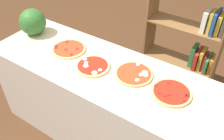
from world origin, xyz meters
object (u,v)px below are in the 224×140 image
at_px(pizza_mozzarella_2, 134,74).
at_px(watermelon, 33,22).
at_px(bookshelf, 191,48).
at_px(pizza_pepperoni_0, 69,49).
at_px(pizza_mozzarella_1, 93,66).
at_px(pizza_pepperoni_3, 171,92).

xyz_separation_m(pizza_mozzarella_2, watermelon, (-1.17, 0.01, 0.12)).
bearing_deg(watermelon, bookshelf, 35.79).
bearing_deg(pizza_pepperoni_0, bookshelf, 49.56).
distance_m(pizza_mozzarella_1, pizza_mozzarella_2, 0.36).
relative_size(pizza_pepperoni_3, bookshelf, 0.22).
xyz_separation_m(pizza_pepperoni_0, bookshelf, (0.86, 1.00, -0.24)).
distance_m(watermelon, bookshelf, 1.69).
bearing_deg(pizza_pepperoni_3, watermelon, 178.21).
distance_m(pizza_pepperoni_0, watermelon, 0.50).
bearing_deg(watermelon, pizza_mozzarella_1, -8.21).
bearing_deg(bookshelf, pizza_mozzarella_2, -100.19).
xyz_separation_m(pizza_pepperoni_0, pizza_mozzarella_2, (0.68, 0.02, -0.00)).
relative_size(pizza_pepperoni_0, watermelon, 1.20).
distance_m(pizza_pepperoni_3, watermelon, 1.51).
bearing_deg(pizza_pepperoni_3, pizza_mozzarella_1, -173.93).
relative_size(pizza_pepperoni_0, bookshelf, 0.23).
bearing_deg(pizza_pepperoni_0, pizza_mozzarella_1, -13.68).
height_order(pizza_mozzarella_2, watermelon, watermelon).
relative_size(pizza_pepperoni_0, pizza_pepperoni_3, 1.04).
bearing_deg(bookshelf, pizza_pepperoni_3, -80.95).
bearing_deg(pizza_mozzarella_2, watermelon, 179.30).
relative_size(pizza_mozzarella_2, pizza_pepperoni_3, 1.03).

